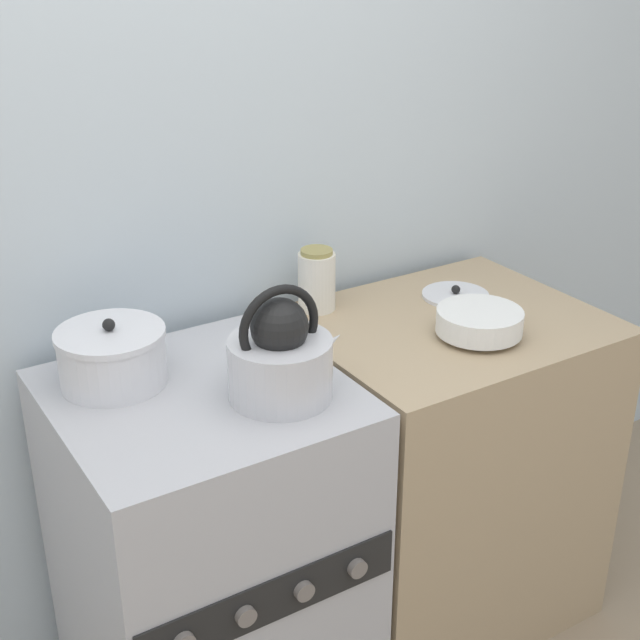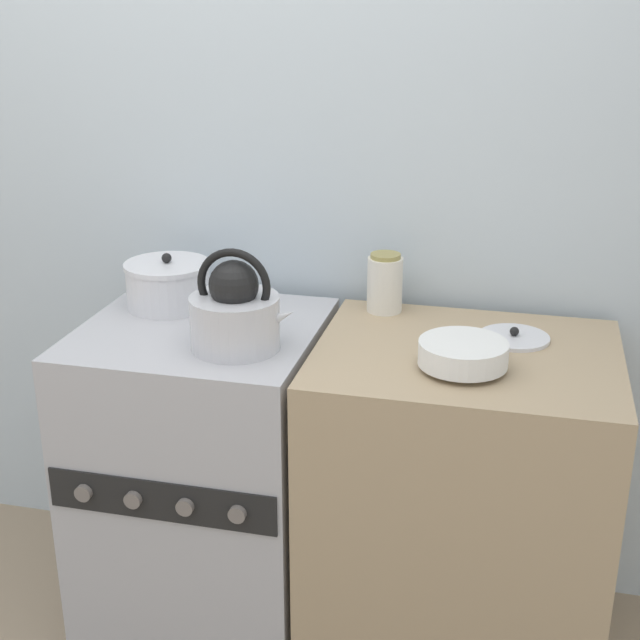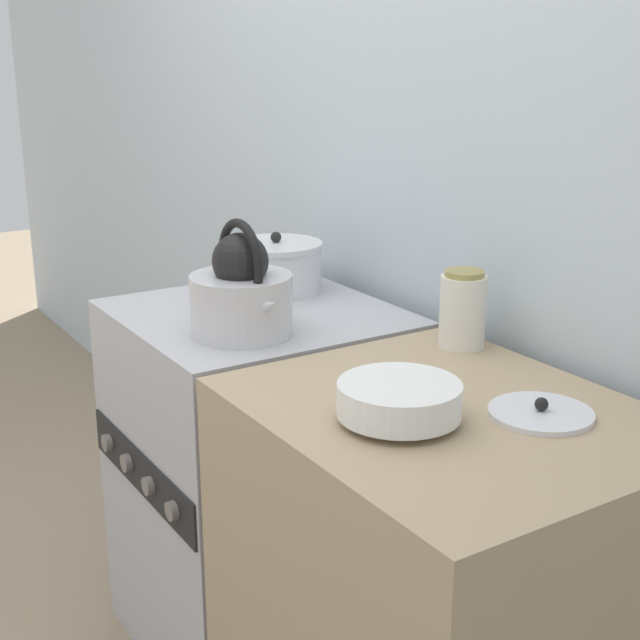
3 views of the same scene
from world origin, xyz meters
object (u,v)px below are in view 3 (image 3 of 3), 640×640
object	(u,v)px
stove	(260,481)
storage_jar	(463,309)
enamel_bowl	(399,400)
loose_pot_lid	(541,413)
cooking_pot	(276,266)
kettle	(242,293)

from	to	relation	value
stove	storage_jar	xyz separation A→B (m)	(0.46, 0.25, 0.54)
enamel_bowl	loose_pot_lid	size ratio (longest dim) A/B	1.17
stove	storage_jar	size ratio (longest dim) A/B	5.49
stove	enamel_bowl	bearing A→B (deg)	-8.56
cooking_pot	enamel_bowl	distance (m)	0.89
kettle	storage_jar	size ratio (longest dim) A/B	1.66
stove	enamel_bowl	size ratio (longest dim) A/B	4.27
stove	loose_pot_lid	distance (m)	0.95
storage_jar	loose_pot_lid	bearing A→B (deg)	-20.27
enamel_bowl	storage_jar	distance (m)	0.44
stove	cooking_pot	size ratio (longest dim) A/B	3.77
kettle	enamel_bowl	size ratio (longest dim) A/B	1.29
storage_jar	enamel_bowl	bearing A→B (deg)	-55.01
cooking_pot	enamel_bowl	size ratio (longest dim) A/B	1.13
enamel_bowl	loose_pot_lid	bearing A→B (deg)	63.10
stove	loose_pot_lid	world-z (taller)	loose_pot_lid
cooking_pot	kettle	bearing A→B (deg)	-41.16
kettle	storage_jar	distance (m)	0.48
storage_jar	loose_pot_lid	xyz separation A→B (m)	(0.36, -0.13, -0.08)
kettle	loose_pot_lid	world-z (taller)	kettle
kettle	cooking_pot	world-z (taller)	kettle
kettle	enamel_bowl	bearing A→B (deg)	0.52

